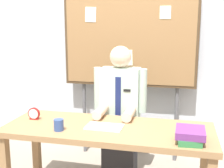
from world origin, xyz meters
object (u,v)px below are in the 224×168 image
(desk, at_px, (108,137))
(bulletin_board, at_px, (129,36))
(open_notebook, at_px, (104,127))
(coffee_mug, at_px, (59,125))
(book_stack, at_px, (190,135))
(person, at_px, (120,118))
(desk_clock, at_px, (34,114))

(desk, bearing_deg, bulletin_board, 90.00)
(open_notebook, distance_m, coffee_mug, 0.39)
(coffee_mug, bearing_deg, book_stack, 0.00)
(person, distance_m, desk_clock, 0.88)
(book_stack, bearing_deg, open_notebook, 167.46)
(book_stack, xyz_separation_m, coffee_mug, (-1.06, -0.00, -0.01))
(bulletin_board, height_order, book_stack, bulletin_board)
(desk, relative_size, open_notebook, 5.70)
(person, height_order, book_stack, person)
(book_stack, xyz_separation_m, desk_clock, (-1.41, 0.22, -0.00))
(desk, distance_m, person, 0.53)
(bulletin_board, distance_m, coffee_mug, 1.44)
(person, distance_m, coffee_mug, 0.81)
(person, xyz_separation_m, bulletin_board, (-0.00, 0.49, 0.83))
(desk, bearing_deg, book_stack, -14.56)
(coffee_mug, bearing_deg, bulletin_board, 72.43)
(coffee_mug, bearing_deg, desk_clock, 147.29)
(bulletin_board, height_order, open_notebook, bulletin_board)
(bulletin_board, xyz_separation_m, desk_clock, (-0.73, -0.98, -0.69))
(open_notebook, bearing_deg, person, 87.39)
(book_stack, bearing_deg, desk_clock, 171.05)
(book_stack, height_order, coffee_mug, book_stack)
(book_stack, bearing_deg, person, 134.14)
(desk, bearing_deg, person, 90.00)
(desk, xyz_separation_m, coffee_mug, (-0.38, -0.18, 0.14))
(desk_clock, relative_size, coffee_mug, 1.16)
(open_notebook, height_order, desk_clock, desk_clock)
(desk_clock, xyz_separation_m, coffee_mug, (0.35, -0.22, -0.00))
(desk, xyz_separation_m, desk_clock, (-0.73, 0.04, 0.14))
(open_notebook, bearing_deg, coffee_mug, -156.02)
(desk_clock, bearing_deg, open_notebook, -5.25)
(desk, distance_m, desk_clock, 0.74)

